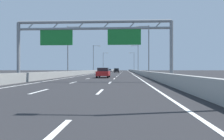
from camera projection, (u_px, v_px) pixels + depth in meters
The scene contains 52 objects.
ground_plane at pixel (118, 72), 100.99m from camera, with size 260.00×260.00×0.00m, color #262628.
lane_dash_left_1 at pixel (39, 91), 13.73m from camera, with size 0.16×3.00×0.01m, color white.
lane_dash_left_2 at pixel (73, 82), 22.71m from camera, with size 0.16×3.00×0.01m, color white.
lane_dash_left_3 at pixel (88, 79), 31.70m from camera, with size 0.16×3.00×0.01m, color white.
lane_dash_left_4 at pixel (96, 76), 40.68m from camera, with size 0.16×3.00×0.01m, color white.
lane_dash_left_5 at pixel (101, 75), 49.67m from camera, with size 0.16×3.00×0.01m, color white.
lane_dash_left_6 at pixel (105, 74), 58.66m from camera, with size 0.16×3.00×0.01m, color white.
lane_dash_left_7 at pixel (108, 73), 67.64m from camera, with size 0.16×3.00×0.01m, color white.
lane_dash_left_8 at pixel (110, 73), 76.63m from camera, with size 0.16×3.00×0.01m, color white.
lane_dash_left_9 at pixel (111, 72), 85.61m from camera, with size 0.16×3.00×0.01m, color white.
lane_dash_left_10 at pixel (113, 72), 94.60m from camera, with size 0.16×3.00×0.01m, color white.
lane_dash_left_11 at pixel (114, 72), 103.58m from camera, with size 0.16×3.00×0.01m, color white.
lane_dash_left_12 at pixel (115, 72), 112.57m from camera, with size 0.16×3.00×0.01m, color white.
lane_dash_left_13 at pixel (115, 71), 121.56m from camera, with size 0.16×3.00×0.01m, color white.
lane_dash_left_14 at pixel (116, 71), 130.54m from camera, with size 0.16×3.00×0.01m, color white.
lane_dash_left_15 at pixel (117, 71), 139.53m from camera, with size 0.16×3.00×0.01m, color white.
lane_dash_left_16 at pixel (117, 71), 148.51m from camera, with size 0.16×3.00×0.01m, color white.
lane_dash_left_17 at pixel (118, 71), 157.50m from camera, with size 0.16×3.00×0.01m, color white.
lane_dash_right_0 at pixel (50, 137), 4.54m from camera, with size 0.16×3.00×0.01m, color white.
lane_dash_right_1 at pixel (100, 92), 13.53m from camera, with size 0.16×3.00×0.01m, color white.
lane_dash_right_2 at pixel (110, 83), 22.51m from camera, with size 0.16×3.00×0.01m, color white.
lane_dash_right_3 at pixel (114, 79), 31.50m from camera, with size 0.16×3.00×0.01m, color white.
lane_dash_right_4 at pixel (117, 77), 40.48m from camera, with size 0.16×3.00×0.01m, color white.
lane_dash_right_5 at pixel (118, 75), 49.47m from camera, with size 0.16×3.00×0.01m, color white.
lane_dash_right_6 at pixel (119, 74), 58.45m from camera, with size 0.16×3.00×0.01m, color white.
lane_dash_right_7 at pixel (120, 73), 67.44m from camera, with size 0.16×3.00×0.01m, color white.
lane_dash_right_8 at pixel (121, 73), 76.42m from camera, with size 0.16×3.00×0.01m, color white.
lane_dash_right_9 at pixel (121, 73), 85.41m from camera, with size 0.16×3.00×0.01m, color white.
lane_dash_right_10 at pixel (121, 72), 94.40m from camera, with size 0.16×3.00×0.01m, color white.
lane_dash_right_11 at pixel (122, 72), 103.38m from camera, with size 0.16×3.00×0.01m, color white.
lane_dash_right_12 at pixel (122, 72), 112.37m from camera, with size 0.16×3.00×0.01m, color white.
lane_dash_right_13 at pixel (122, 71), 121.35m from camera, with size 0.16×3.00×0.01m, color white.
lane_dash_right_14 at pixel (122, 71), 130.34m from camera, with size 0.16×3.00×0.01m, color white.
lane_dash_right_15 at pixel (123, 71), 139.32m from camera, with size 0.16×3.00×0.01m, color white.
lane_dash_right_16 at pixel (123, 71), 148.31m from camera, with size 0.16×3.00×0.01m, color white.
lane_dash_right_17 at pixel (123, 71), 157.30m from camera, with size 0.16×3.00×0.01m, color white.
edge_line_left at pixel (103, 72), 89.30m from camera, with size 0.16×176.00×0.01m, color white.
edge_line_right at pixel (130, 72), 88.71m from camera, with size 0.16×176.00×0.01m, color white.
barrier_left at pixel (104, 71), 111.36m from camera, with size 0.45×220.00×0.95m.
barrier_right at pixel (133, 71), 110.58m from camera, with size 0.45×220.00×0.95m.
sign_gantry at pixel (93, 35), 24.02m from camera, with size 16.25×0.36×6.36m.
streetlamp_left_mid at pixel (69, 48), 44.54m from camera, with size 2.58×0.28×9.50m.
streetlamp_right_mid at pixel (148, 47), 43.70m from camera, with size 2.58×0.28×9.50m.
streetlamp_left_far at pixel (94, 57), 80.52m from camera, with size 2.58×0.28×9.50m.
streetlamp_right_far at pixel (137, 57), 79.68m from camera, with size 2.58×0.28×9.50m.
streetlamp_left_distant at pixel (104, 61), 116.49m from camera, with size 2.58×0.28×9.50m.
streetlamp_right_distant at pixel (134, 61), 115.65m from camera, with size 2.58×0.28×9.50m.
black_car at pixel (116, 70), 86.45m from camera, with size 1.84×4.36×1.55m.
white_car at pixel (117, 70), 98.46m from camera, with size 1.80×4.46×1.50m.
red_car at pixel (103, 73), 35.12m from camera, with size 1.79×4.60×1.50m.
silver_car at pixel (109, 70), 99.94m from camera, with size 1.83×4.51×1.36m.
blue_car at pixel (104, 71), 76.11m from camera, with size 1.86×4.45×1.45m.
Camera 1 is at (3.25, -0.96, 1.33)m, focal length 37.39 mm.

